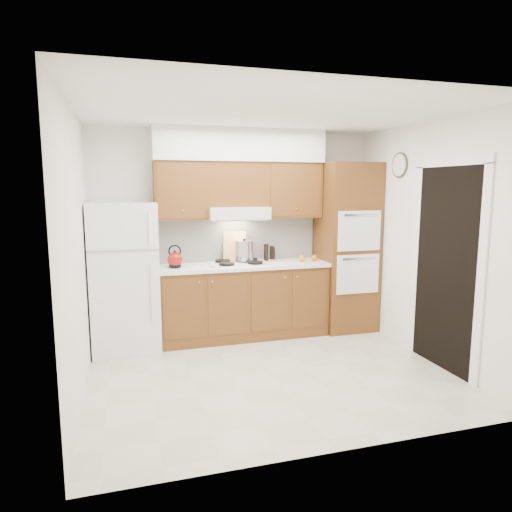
{
  "coord_description": "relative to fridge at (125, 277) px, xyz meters",
  "views": [
    {
      "loc": [
        -1.39,
        -4.26,
        1.89
      ],
      "look_at": [
        -0.02,
        0.45,
        1.15
      ],
      "focal_mm": 32.0,
      "sensor_mm": 36.0,
      "label": 1
    }
  ],
  "objects": [
    {
      "name": "range_hood",
      "position": [
        1.38,
        0.13,
        0.71
      ],
      "size": [
        0.75,
        0.45,
        0.15
      ],
      "primitive_type": "cube",
      "color": "silver",
      "rests_on": "wall_back"
    },
    {
      "name": "upper_cab_over_hood",
      "position": [
        1.38,
        0.19,
        1.06
      ],
      "size": [
        0.75,
        0.33,
        0.55
      ],
      "primitive_type": "cube",
      "color": "brown",
      "rests_on": "range_hood"
    },
    {
      "name": "doorway",
      "position": [
        3.19,
        -1.49,
        0.19
      ],
      "size": [
        0.02,
        0.9,
        2.1
      ],
      "primitive_type": "cube",
      "color": "black",
      "rests_on": "floor"
    },
    {
      "name": "ceiling",
      "position": [
        1.41,
        -1.14,
        1.74
      ],
      "size": [
        3.6,
        3.6,
        0.0
      ],
      "primitive_type": "plane",
      "color": "white",
      "rests_on": "wall_back"
    },
    {
      "name": "backsplash",
      "position": [
        1.43,
        0.34,
        0.36
      ],
      "size": [
        2.11,
        0.03,
        0.56
      ],
      "primitive_type": "cube",
      "color": "white",
      "rests_on": "countertop"
    },
    {
      "name": "upper_cab_right",
      "position": [
        2.12,
        0.19,
        0.99
      ],
      "size": [
        0.73,
        0.33,
        0.7
      ],
      "primitive_type": "cube",
      "color": "brown",
      "rests_on": "wall_back"
    },
    {
      "name": "oven_cabinet",
      "position": [
        2.85,
        0.03,
        0.24
      ],
      "size": [
        0.7,
        0.65,
        2.2
      ],
      "primitive_type": "cube",
      "color": "brown",
      "rests_on": "floor"
    },
    {
      "name": "soffit",
      "position": [
        1.43,
        0.18,
        1.54
      ],
      "size": [
        2.13,
        0.36,
        0.4
      ],
      "primitive_type": "cube",
      "color": "silver",
      "rests_on": "wall_back"
    },
    {
      "name": "base_cabinets",
      "position": [
        1.43,
        0.06,
        -0.41
      ],
      "size": [
        2.11,
        0.6,
        0.9
      ],
      "primitive_type": "cube",
      "color": "brown",
      "rests_on": "floor"
    },
    {
      "name": "floor",
      "position": [
        1.41,
        -1.14,
        -0.86
      ],
      "size": [
        3.6,
        3.6,
        0.0
      ],
      "primitive_type": "plane",
      "color": "beige",
      "rests_on": "ground"
    },
    {
      "name": "wall_right",
      "position": [
        3.21,
        -1.14,
        0.44
      ],
      "size": [
        0.02,
        3.0,
        2.6
      ],
      "primitive_type": "cube",
      "color": "white",
      "rests_on": "floor"
    },
    {
      "name": "fridge",
      "position": [
        0.0,
        0.0,
        0.0
      ],
      "size": [
        0.75,
        0.72,
        1.72
      ],
      "primitive_type": "cube",
      "color": "white",
      "rests_on": "floor"
    },
    {
      "name": "countertop",
      "position": [
        1.43,
        0.05,
        0.06
      ],
      "size": [
        2.13,
        0.62,
        0.04
      ],
      "primitive_type": "cube",
      "color": "white",
      "rests_on": "base_cabinets"
    },
    {
      "name": "cooktop",
      "position": [
        1.38,
        0.07,
        0.09
      ],
      "size": [
        0.74,
        0.5,
        0.01
      ],
      "primitive_type": "cube",
      "color": "white",
      "rests_on": "countertop"
    },
    {
      "name": "condiment_a",
      "position": [
        1.78,
        0.2,
        0.19
      ],
      "size": [
        0.07,
        0.07,
        0.22
      ],
      "primitive_type": "cylinder",
      "rotation": [
        0.0,
        0.0,
        0.22
      ],
      "color": "black",
      "rests_on": "countertop"
    },
    {
      "name": "cutting_board",
      "position": [
        1.37,
        0.26,
        0.28
      ],
      "size": [
        0.31,
        0.18,
        0.38
      ],
      "primitive_type": "cube",
      "rotation": [
        -0.21,
        0.0,
        -0.29
      ],
      "color": "tan",
      "rests_on": "countertop"
    },
    {
      "name": "condiment_c",
      "position": [
        1.91,
        0.3,
        0.16
      ],
      "size": [
        0.06,
        0.06,
        0.16
      ],
      "primitive_type": "cylinder",
      "rotation": [
        0.0,
        0.0,
        0.2
      ],
      "color": "black",
      "rests_on": "countertop"
    },
    {
      "name": "upper_cab_left",
      "position": [
        0.69,
        0.19,
        0.99
      ],
      "size": [
        0.63,
        0.33,
        0.7
      ],
      "primitive_type": "cube",
      "color": "brown",
      "rests_on": "wall_back"
    },
    {
      "name": "wall_back",
      "position": [
        1.41,
        0.36,
        0.44
      ],
      "size": [
        3.6,
        0.02,
        2.6
      ],
      "primitive_type": "cube",
      "color": "white",
      "rests_on": "floor"
    },
    {
      "name": "orange_near",
      "position": [
        2.39,
        0.02,
        0.12
      ],
      "size": [
        0.11,
        0.11,
        0.08
      ],
      "primitive_type": "sphere",
      "rotation": [
        0.0,
        0.0,
        0.42
      ],
      "color": "#FF510D",
      "rests_on": "countertop"
    },
    {
      "name": "kettle",
      "position": [
        0.58,
        0.01,
        0.18
      ],
      "size": [
        0.2,
        0.2,
        0.18
      ],
      "primitive_type": "sphere",
      "rotation": [
        0.0,
        0.0,
        -0.11
      ],
      "color": "maroon",
      "rests_on": "countertop"
    },
    {
      "name": "stock_pot",
      "position": [
        1.47,
        0.15,
        0.23
      ],
      "size": [
        0.28,
        0.28,
        0.24
      ],
      "primitive_type": "cylinder",
      "rotation": [
        0.0,
        0.0,
        -0.24
      ],
      "color": "#B3B3B7",
      "rests_on": "cooktop"
    },
    {
      "name": "wall_clock",
      "position": [
        3.19,
        -0.59,
        1.29
      ],
      "size": [
        0.02,
        0.3,
        0.3
      ],
      "primitive_type": "cylinder",
      "rotation": [
        0.0,
        1.57,
        0.0
      ],
      "color": "#3F3833",
      "rests_on": "wall_right"
    },
    {
      "name": "condiment_b",
      "position": [
        1.89,
        0.31,
        0.17
      ],
      "size": [
        0.07,
        0.07,
        0.18
      ],
      "primitive_type": "cylinder",
      "rotation": [
        0.0,
        0.0,
        0.2
      ],
      "color": "black",
      "rests_on": "countertop"
    },
    {
      "name": "wall_left",
      "position": [
        -0.4,
        -1.14,
        0.44
      ],
      "size": [
        0.02,
        3.0,
        2.6
      ],
      "primitive_type": "cube",
      "color": "white",
      "rests_on": "floor"
    },
    {
      "name": "orange_far",
      "position": [
        2.21,
        0.01,
        0.12
      ],
      "size": [
        0.1,
        0.1,
        0.09
      ],
      "primitive_type": "sphere",
      "rotation": [
        0.0,
        0.0,
        0.23
      ],
      "color": "orange",
      "rests_on": "countertop"
    }
  ]
}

